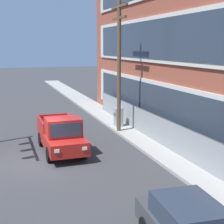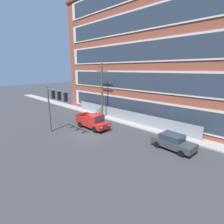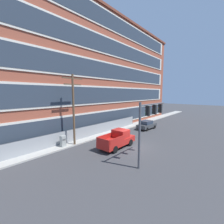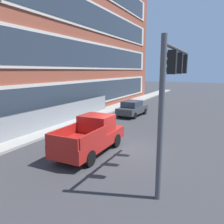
{
  "view_description": "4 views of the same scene",
  "coord_description": "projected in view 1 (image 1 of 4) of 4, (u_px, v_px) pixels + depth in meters",
  "views": [
    {
      "loc": [
        16.63,
        -1.74,
        5.76
      ],
      "look_at": [
        1.05,
        3.47,
        2.59
      ],
      "focal_mm": 55.0,
      "sensor_mm": 36.0,
      "label": 1
    },
    {
      "loc": [
        16.29,
        -12.65,
        7.8
      ],
      "look_at": [
        -0.13,
        3.71,
        2.1
      ],
      "focal_mm": 28.0,
      "sensor_mm": 36.0,
      "label": 2
    },
    {
      "loc": [
        -15.14,
        -9.42,
        6.49
      ],
      "look_at": [
        1.57,
        4.83,
        3.71
      ],
      "focal_mm": 24.0,
      "sensor_mm": 36.0,
      "label": 3
    },
    {
      "loc": [
        -11.51,
        -4.98,
        4.59
      ],
      "look_at": [
        1.59,
        1.59,
        1.8
      ],
      "focal_mm": 35.0,
      "sensor_mm": 36.0,
      "label": 4
    }
  ],
  "objects": [
    {
      "name": "ground_plane",
      "position": [
        40.0,
        163.0,
        17.12
      ],
      "size": [
        160.0,
        160.0,
        0.0
      ],
      "primitive_type": "plane",
      "color": "#38383A"
    },
    {
      "name": "electrical_cabinet",
      "position": [
        118.0,
        118.0,
        24.33
      ],
      "size": [
        0.58,
        0.56,
        1.47
      ],
      "color": "#939993",
      "rests_on": "ground"
    },
    {
      "name": "chain_link_fence",
      "position": [
        161.0,
        132.0,
        19.81
      ],
      "size": [
        22.78,
        0.06,
        1.76
      ],
      "color": "gray",
      "rests_on": "ground"
    },
    {
      "name": "pickup_truck_red",
      "position": [
        61.0,
        135.0,
        18.69
      ],
      "size": [
        5.15,
        2.08,
        2.05
      ],
      "color": "#AD1E19",
      "rests_on": "ground"
    },
    {
      "name": "sidewalk_building_side",
      "position": [
        160.0,
        149.0,
        19.17
      ],
      "size": [
        80.0,
        2.11,
        0.16
      ],
      "primitive_type": "cube",
      "color": "#9E9B93",
      "rests_on": "ground"
    },
    {
      "name": "utility_pole_near_corner",
      "position": [
        119.0,
        60.0,
        22.17
      ],
      "size": [
        2.77,
        0.26,
        8.71
      ],
      "color": "brown",
      "rests_on": "ground"
    }
  ]
}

